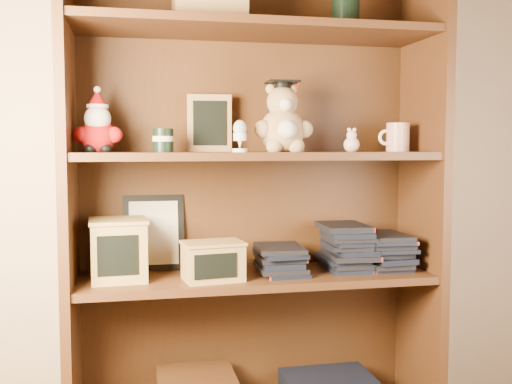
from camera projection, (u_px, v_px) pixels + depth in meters
bookcase at (252, 203)px, 1.99m from camera, size 1.20×0.35×1.60m
shelf_lower at (256, 278)px, 1.96m from camera, size 1.14×0.33×0.02m
shelf_upper at (256, 156)px, 1.93m from camera, size 1.14×0.33×0.02m
santa_plush at (98, 127)px, 1.82m from camera, size 0.15×0.11×0.21m
teachers_tin at (163, 140)px, 1.87m from camera, size 0.07×0.07×0.07m
chalkboard_plaque at (209, 124)px, 2.01m from camera, size 0.15×0.08×0.19m
egg_cup at (240, 135)px, 1.84m from camera, size 0.05×0.05×0.10m
grad_teddy_bear at (283, 124)px, 1.94m from camera, size 0.19×0.17×0.24m
pink_figurine at (352, 142)px, 2.00m from camera, size 0.05×0.05×0.08m
teacher_mug at (397, 137)px, 2.03m from camera, size 0.11×0.08×0.10m
certificate_frame at (154, 233)px, 2.02m from camera, size 0.20×0.05×0.25m
treats_box at (118, 249)px, 1.87m from camera, size 0.19×0.19×0.19m
pencils_box at (213, 261)px, 1.86m from camera, size 0.20×0.16×0.12m
book_stack_left at (280, 259)px, 1.98m from camera, size 0.14×0.20×0.10m
book_stack_mid at (347, 247)px, 2.02m from camera, size 0.14×0.20×0.16m
book_stack_right at (386, 250)px, 2.05m from camera, size 0.14×0.20×0.13m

